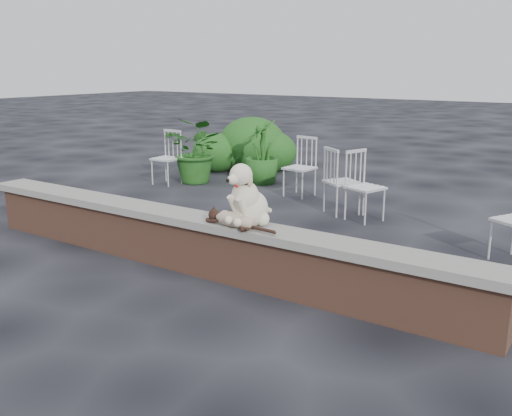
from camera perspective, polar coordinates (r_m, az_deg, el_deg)
The scene contains 12 objects.
ground at distance 5.83m, azimuth -6.17°, elevation -6.25°, with size 60.00×60.00×0.00m, color black.
brick_wall at distance 5.75m, azimuth -6.24°, elevation -3.92°, with size 6.00×0.30×0.50m, color brown.
capstone at distance 5.67m, azimuth -6.31°, elevation -1.13°, with size 6.20×0.40×0.08m, color slate.
dog at distance 5.22m, azimuth -0.53°, elevation 1.52°, with size 0.40×0.52×0.61m, color beige, non-canonical shape.
cat at distance 5.20m, azimuth -2.18°, elevation -1.09°, with size 0.94×0.23×0.16m, color tan, non-canonical shape.
chair_e at distance 7.64m, azimuth 11.03°, elevation 2.18°, with size 0.56×0.56×0.94m, color silver, non-canonical shape.
chair_b at distance 8.96m, azimuth 4.45°, elevation 4.17°, with size 0.56×0.56×0.94m, color silver, non-canonical shape.
chair_a at distance 9.97m, azimuth -9.09°, elevation 5.07°, with size 0.56×0.56×0.94m, color silver, non-canonical shape.
chair_c at distance 7.94m, azimuth 8.74°, elevation 2.74°, with size 0.56×0.56×0.94m, color silver, non-canonical shape.
potted_plant_a at distance 10.01m, azimuth -5.97°, elevation 5.83°, with size 1.04×0.90×1.16m, color #235016.
potted_plant_b at distance 9.88m, azimuth 0.64°, elevation 5.71°, with size 0.63×0.63×1.13m, color #235016.
shrubbery at distance 11.27m, azimuth -0.68°, elevation 6.12°, with size 1.89×1.63×1.10m.
Camera 1 is at (3.53, -4.17, 2.04)m, focal length 39.43 mm.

